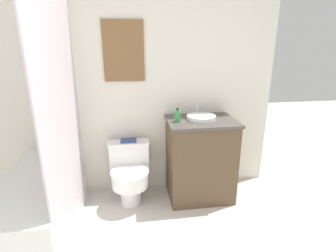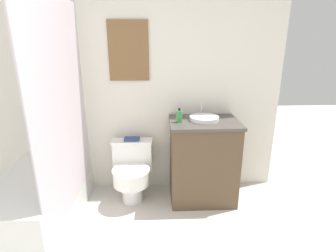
# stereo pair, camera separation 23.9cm
# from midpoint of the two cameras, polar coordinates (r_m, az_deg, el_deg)

# --- Properties ---
(wall_back) EXTENTS (3.13, 0.07, 2.50)m
(wall_back) POSITION_cam_midpoint_polar(r_m,az_deg,el_deg) (2.76, -11.36, 10.23)
(wall_back) COLOR silver
(wall_back) RESTS_ON ground_plane
(shower_area) EXTENTS (0.58, 1.31, 1.98)m
(shower_area) POSITION_cam_midpoint_polar(r_m,az_deg,el_deg) (2.59, -28.36, -14.30)
(shower_area) COLOR white
(shower_area) RESTS_ON ground_plane
(toilet) EXTENTS (0.43, 0.49, 0.62)m
(toilet) POSITION_cam_midpoint_polar(r_m,az_deg,el_deg) (2.78, -10.79, -9.85)
(toilet) COLOR white
(toilet) RESTS_ON ground_plane
(vanity) EXTENTS (0.69, 0.52, 0.86)m
(vanity) POSITION_cam_midpoint_polar(r_m,az_deg,el_deg) (2.77, 4.56, -7.23)
(vanity) COLOR brown
(vanity) RESTS_ON ground_plane
(sink) EXTENTS (0.29, 0.33, 0.13)m
(sink) POSITION_cam_midpoint_polar(r_m,az_deg,el_deg) (2.63, 4.69, 1.88)
(sink) COLOR white
(sink) RESTS_ON vanity
(soap_bottle) EXTENTS (0.05, 0.05, 0.14)m
(soap_bottle) POSITION_cam_midpoint_polar(r_m,az_deg,el_deg) (2.53, -0.62, 2.18)
(soap_bottle) COLOR green
(soap_bottle) RESTS_ON vanity
(book_on_tank) EXTENTS (0.16, 0.10, 0.02)m
(book_on_tank) POSITION_cam_midpoint_polar(r_m,az_deg,el_deg) (2.77, -11.07, -3.14)
(book_on_tank) COLOR #33477F
(book_on_tank) RESTS_ON toilet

